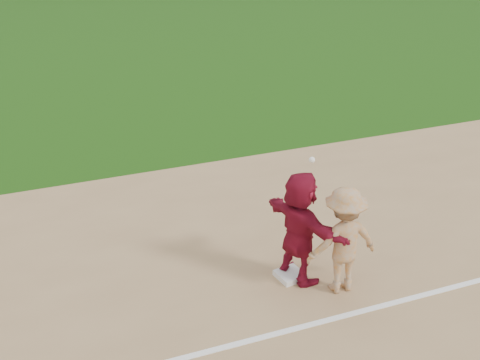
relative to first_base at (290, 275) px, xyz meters
name	(u,v)px	position (x,y,z in m)	size (l,w,h in m)	color
ground	(275,297)	(-0.41, -0.35, -0.07)	(160.00, 160.00, 0.00)	#1B460D
foul_line	(298,328)	(-0.41, -1.15, -0.04)	(60.00, 0.10, 0.01)	white
first_base	(290,275)	(0.00, 0.00, 0.00)	(0.40, 0.40, 0.09)	silver
base_runner	(300,227)	(0.11, -0.03, 0.88)	(1.71, 0.54, 1.84)	maroon
first_base_play	(343,241)	(0.60, -0.52, 0.82)	(1.14, 0.68, 2.24)	#9C9B9E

